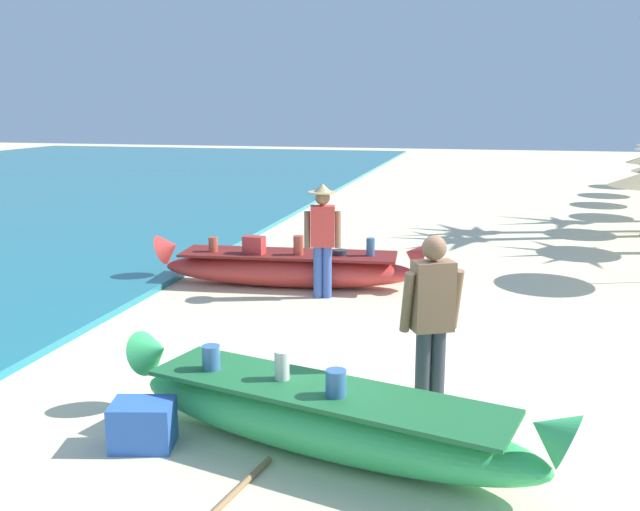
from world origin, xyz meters
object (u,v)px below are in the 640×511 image
(boat_green_foreground, at_px, (324,418))
(person_tourist_customer, at_px, (432,320))
(boat_red_midground, at_px, (289,267))
(cooler_box, at_px, (143,425))
(person_vendor_hatted, at_px, (323,233))

(boat_green_foreground, relative_size, person_tourist_customer, 2.28)
(boat_green_foreground, bearing_deg, boat_red_midground, 109.13)
(boat_red_midground, height_order, cooler_box, boat_red_midground)
(person_vendor_hatted, xyz_separation_m, cooler_box, (-0.40, -5.01, -0.80))
(boat_green_foreground, distance_m, person_tourist_customer, 1.31)
(boat_red_midground, relative_size, person_vendor_hatted, 2.57)
(boat_red_midground, xyz_separation_m, cooler_box, (0.30, -5.54, -0.11))
(boat_green_foreground, distance_m, boat_red_midground, 5.59)
(person_tourist_customer, bearing_deg, person_vendor_hatted, 116.13)
(boat_green_foreground, relative_size, boat_red_midground, 0.90)
(boat_green_foreground, xyz_separation_m, boat_red_midground, (-1.83, 5.28, -0.01))
(boat_green_foreground, height_order, cooler_box, boat_green_foreground)
(person_tourist_customer, distance_m, cooler_box, 2.69)
(boat_green_foreground, xyz_separation_m, cooler_box, (-1.54, -0.26, -0.11))
(person_tourist_customer, xyz_separation_m, cooler_box, (-2.35, -1.03, -0.80))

